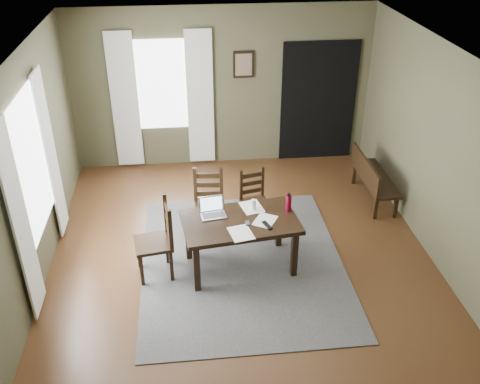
{
  "coord_description": "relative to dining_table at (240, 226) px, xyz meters",
  "views": [
    {
      "loc": [
        -0.64,
        -5.56,
        4.32
      ],
      "look_at": [
        0.0,
        0.3,
        0.9
      ],
      "focal_mm": 40.0,
      "sensor_mm": 36.0,
      "label": 1
    }
  ],
  "objects": [
    {
      "name": "rug",
      "position": [
        0.04,
        0.07,
        -0.63
      ],
      "size": [
        2.6,
        3.2,
        0.01
      ],
      "color": "#454545",
      "rests_on": "ground"
    },
    {
      "name": "paper_e",
      "position": [
        -0.02,
        -0.29,
        0.09
      ],
      "size": [
        0.32,
        0.38,
        0.0
      ],
      "primitive_type": "cube",
      "rotation": [
        0.0,
        0.0,
        0.21
      ],
      "color": "white",
      "rests_on": "dining_table"
    },
    {
      "name": "ground",
      "position": [
        0.04,
        0.07,
        -0.64
      ],
      "size": [
        5.0,
        6.0,
        0.01
      ],
      "color": "#492C16"
    },
    {
      "name": "curtain_left_near",
      "position": [
        -2.4,
        -0.55,
        0.57
      ],
      "size": [
        0.03,
        0.48,
        2.3
      ],
      "color": "silver",
      "rests_on": "ground"
    },
    {
      "name": "doorway_back",
      "position": [
        1.69,
        3.04,
        0.42
      ],
      "size": [
        1.3,
        0.03,
        2.1
      ],
      "color": "black",
      "rests_on": "ground"
    },
    {
      "name": "chair_back_left",
      "position": [
        -0.35,
        0.79,
        -0.16
      ],
      "size": [
        0.46,
        0.47,
        0.97
      ],
      "rotation": [
        0.0,
        0.0,
        -0.1
      ],
      "color": "black",
      "rests_on": "rug"
    },
    {
      "name": "paper_b",
      "position": [
        0.3,
        -0.05,
        0.09
      ],
      "size": [
        0.36,
        0.39,
        0.0
      ],
      "primitive_type": "cube",
      "rotation": [
        0.0,
        0.0,
        -0.52
      ],
      "color": "white",
      "rests_on": "dining_table"
    },
    {
      "name": "water_bottle",
      "position": [
        0.63,
        0.15,
        0.2
      ],
      "size": [
        0.08,
        0.08,
        0.25
      ],
      "rotation": [
        0.0,
        0.0,
        -0.2
      ],
      "color": "#A20C2E",
      "rests_on": "dining_table"
    },
    {
      "name": "window_left",
      "position": [
        -2.43,
        0.27,
        0.82
      ],
      "size": [
        0.01,
        1.3,
        1.7
      ],
      "color": "white",
      "rests_on": "ground"
    },
    {
      "name": "laptop",
      "position": [
        -0.33,
        0.18,
        0.14
      ],
      "size": [
        0.35,
        0.29,
        0.21
      ],
      "rotation": [
        0.0,
        0.0,
        0.15
      ],
      "color": "#B7B7BC",
      "rests_on": "dining_table"
    },
    {
      "name": "curtain_left_far",
      "position": [
        -2.4,
        1.09,
        0.57
      ],
      "size": [
        0.03,
        0.48,
        2.3
      ],
      "color": "silver",
      "rests_on": "ground"
    },
    {
      "name": "paper_c",
      "position": [
        0.18,
        0.28,
        0.09
      ],
      "size": [
        0.32,
        0.38,
        0.0
      ],
      "primitive_type": "cube",
      "rotation": [
        0.0,
        0.0,
        0.23
      ],
      "color": "white",
      "rests_on": "dining_table"
    },
    {
      "name": "dining_table",
      "position": [
        0.0,
        0.0,
        0.0
      ],
      "size": [
        1.51,
        1.02,
        0.71
      ],
      "rotation": [
        0.0,
        0.0,
        0.13
      ],
      "color": "black",
      "rests_on": "rug"
    },
    {
      "name": "tv_remote",
      "position": [
        0.31,
        -0.17,
        0.1
      ],
      "size": [
        0.11,
        0.19,
        0.02
      ],
      "primitive_type": "cube",
      "rotation": [
        0.0,
        0.0,
        0.36
      ],
      "color": "black",
      "rests_on": "dining_table"
    },
    {
      "name": "curtain_back_left",
      "position": [
        -1.58,
        3.01,
        0.57
      ],
      "size": [
        0.44,
        0.03,
        2.3
      ],
      "color": "silver",
      "rests_on": "ground"
    },
    {
      "name": "drinking_glass",
      "position": [
        0.19,
        0.22,
        0.16
      ],
      "size": [
        0.07,
        0.07,
        0.14
      ],
      "primitive_type": "cylinder",
      "rotation": [
        0.0,
        0.0,
        0.01
      ],
      "color": "silver",
      "rests_on": "dining_table"
    },
    {
      "name": "bench",
      "position": [
        2.2,
        1.46,
        -0.21
      ],
      "size": [
        0.4,
        1.26,
        0.71
      ],
      "rotation": [
        0.0,
        0.0,
        1.57
      ],
      "color": "black",
      "rests_on": "ground"
    },
    {
      "name": "chair_back_right",
      "position": [
        0.31,
        0.92,
        -0.2
      ],
      "size": [
        0.46,
        0.46,
        0.87
      ],
      "rotation": [
        0.0,
        0.0,
        0.24
      ],
      "color": "black",
      "rests_on": "rug"
    },
    {
      "name": "room_shell",
      "position": [
        0.04,
        0.07,
        1.17
      ],
      "size": [
        5.02,
        6.02,
        2.71
      ],
      "color": "#4A4930",
      "rests_on": "ground"
    },
    {
      "name": "framed_picture",
      "position": [
        0.39,
        3.04,
        1.12
      ],
      "size": [
        0.34,
        0.03,
        0.44
      ],
      "color": "black",
      "rests_on": "ground"
    },
    {
      "name": "window_back",
      "position": [
        -0.96,
        3.04,
        0.82
      ],
      "size": [
        1.0,
        0.01,
        1.5
      ],
      "color": "white",
      "rests_on": "ground"
    },
    {
      "name": "computer_mouse",
      "position": [
        0.08,
        -0.11,
        0.1
      ],
      "size": [
        0.05,
        0.09,
        0.03
      ],
      "primitive_type": "cube",
      "rotation": [
        0.0,
        0.0,
        0.05
      ],
      "color": "#3F3F42",
      "rests_on": "dining_table"
    },
    {
      "name": "chair_end",
      "position": [
        -1.03,
        -0.03,
        -0.13
      ],
      "size": [
        0.52,
        0.51,
        1.03
      ],
      "rotation": [
        0.0,
        0.0,
        -1.41
      ],
      "color": "black",
      "rests_on": "rug"
    },
    {
      "name": "curtain_back_right",
      "position": [
        -0.34,
        3.01,
        0.57
      ],
      "size": [
        0.44,
        0.03,
        2.3
      ],
      "color": "silver",
      "rests_on": "ground"
    }
  ]
}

